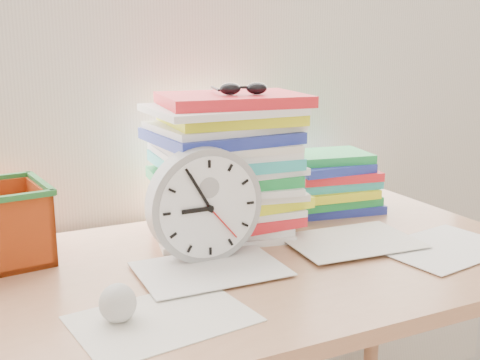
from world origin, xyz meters
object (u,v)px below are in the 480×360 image
book_stack (330,181)px  desk (217,301)px  paper_stack (225,165)px  clock (204,205)px

book_stack → desk: bearing=-151.1°
paper_stack → clock: (-0.11, -0.14, -0.04)m
clock → book_stack: size_ratio=0.91×
clock → book_stack: (0.44, 0.20, -0.04)m
clock → desk: bearing=-80.5°
desk → clock: clock is taller
desk → paper_stack: bearing=60.5°
book_stack → paper_stack: bearing=-170.6°
paper_stack → clock: 0.19m
desk → book_stack: (0.43, 0.24, 0.15)m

